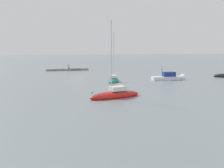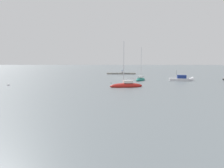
% 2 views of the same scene
% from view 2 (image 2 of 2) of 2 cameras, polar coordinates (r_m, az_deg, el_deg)
% --- Properties ---
extents(ground_plane, '(500.00, 500.00, 0.00)m').
position_cam_2_polar(ground_plane, '(82.25, 2.58, 1.67)').
color(ground_plane, slate).
extents(seawall_pier, '(13.91, 1.90, 0.69)m').
position_cam_2_polar(seawall_pier, '(103.77, 2.46, 2.80)').
color(seawall_pier, gray).
rests_on(seawall_pier, ground_plane).
extents(person_seated_grey_left, '(0.48, 0.66, 0.73)m').
position_cam_2_polar(person_seated_grey_left, '(103.59, 2.72, 3.13)').
color(person_seated_grey_left, '#1E2333').
rests_on(person_seated_grey_left, seawall_pier).
extents(umbrella_open_navy, '(1.28, 1.28, 1.28)m').
position_cam_2_polar(umbrella_open_navy, '(103.61, 2.72, 3.60)').
color(umbrella_open_navy, black).
rests_on(umbrella_open_navy, seawall_pier).
extents(sailboat_red_near, '(8.57, 4.27, 11.59)m').
position_cam_2_polar(sailboat_red_near, '(53.33, 3.81, -0.37)').
color(sailboat_red_near, red).
rests_on(sailboat_red_near, ground_plane).
extents(sailboat_teal_mid, '(4.71, 7.72, 11.22)m').
position_cam_2_polar(sailboat_teal_mid, '(71.58, 7.55, 1.24)').
color(sailboat_teal_mid, '#197266').
rests_on(sailboat_teal_mid, ground_plane).
extents(motorboat_white_near, '(7.69, 3.36, 4.17)m').
position_cam_2_polar(motorboat_white_near, '(73.75, 18.31, 1.18)').
color(motorboat_white_near, silver).
rests_on(motorboat_white_near, ground_plane).
extents(mooring_buoy_near, '(0.65, 0.65, 0.65)m').
position_cam_2_polar(mooring_buoy_near, '(62.69, -25.76, -0.27)').
color(mooring_buoy_near, white).
rests_on(mooring_buoy_near, ground_plane).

